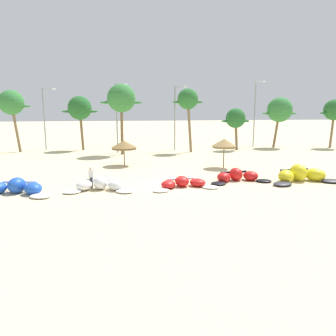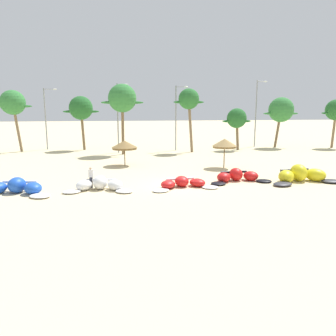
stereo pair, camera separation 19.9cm
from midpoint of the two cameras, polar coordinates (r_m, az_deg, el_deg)
ground_plane at (r=26.25m, az=1.16°, el=-2.91°), size 260.00×260.00×0.00m
kite_far_left at (r=25.80m, az=-25.17°, el=-3.16°), size 6.03×3.34×1.12m
kite_left at (r=24.96m, az=-11.93°, el=-2.89°), size 5.31×2.71×1.04m
kite_left_of_center at (r=25.37m, az=2.40°, el=-2.64°), size 5.42×2.76×0.83m
kite_center at (r=28.02m, az=11.69°, el=-1.41°), size 5.53×2.70×1.07m
kite_right_of_center at (r=29.33m, az=21.77°, el=-1.17°), size 6.44×3.22×1.41m
beach_umbrella_near_van at (r=34.94m, az=-7.78°, el=3.97°), size 2.70×2.70×2.65m
beach_umbrella_middle at (r=33.77m, az=9.51°, el=4.25°), size 2.47×2.47×2.98m
person_near_kites at (r=25.69m, az=-13.37°, el=-1.61°), size 0.36×0.24×1.62m
palm_leftmost at (r=50.23m, az=-25.57°, el=10.09°), size 5.02×3.34×8.41m
palm_left at (r=49.22m, az=-15.13°, el=9.91°), size 5.03×3.35×7.68m
palm_left_of_gap at (r=43.35m, az=-8.20°, el=11.76°), size 5.42×3.61×9.04m
palm_center_left at (r=45.26m, az=3.33°, el=11.63°), size 4.18×2.79×8.59m
palm_center_right at (r=48.49m, az=11.49°, el=8.35°), size 4.21×2.81×5.97m
palm_right_of_gap at (r=53.56m, az=18.64°, el=9.47°), size 5.62×3.75×7.60m
palm_right at (r=56.19m, az=26.73°, el=8.89°), size 4.71×3.14×7.29m
lamppost_west at (r=51.11m, az=-20.57°, el=8.51°), size 1.91×0.24×8.79m
lamppost_west_center at (r=45.10m, az=-8.83°, el=9.09°), size 1.56×0.24×9.20m
lamppost_east_center at (r=47.19m, az=1.24°, el=9.21°), size 1.81×0.24×9.06m
lamppost_east at (r=53.45m, az=14.76°, el=9.58°), size 1.67×0.24×10.13m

